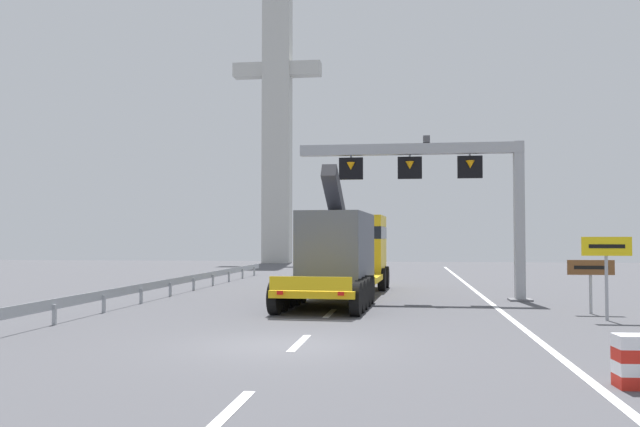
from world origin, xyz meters
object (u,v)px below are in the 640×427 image
Objects in this scene: overhead_lane_gantry at (442,175)px; exit_sign_yellow at (607,257)px; heavy_haul_truck_yellow at (346,251)px; bridge_pylon_distant at (277,103)px; tourist_info_sign_brown at (591,273)px.

exit_sign_yellow is (4.67, -6.31, -3.17)m from overhead_lane_gantry.
overhead_lane_gantry is 8.46m from exit_sign_yellow.
heavy_haul_truck_yellow is 0.45× the size of bridge_pylon_distant.
bridge_pylon_distant is (-14.55, 38.45, 11.14)m from overhead_lane_gantry.
heavy_haul_truck_yellow is 7.84× the size of tourist_info_sign_brown.
overhead_lane_gantry is 42.60m from bridge_pylon_distant.
bridge_pylon_distant reaches higher than overhead_lane_gantry.
bridge_pylon_distant is (-19.22, 44.76, 14.31)m from exit_sign_yellow.
exit_sign_yellow is at bearing -40.60° from heavy_haul_truck_yellow.
tourist_info_sign_brown is at bearing -32.95° from heavy_haul_truck_yellow.
overhead_lane_gantry is 7.48m from tourist_info_sign_brown.
overhead_lane_gantry is at bearing -16.35° from heavy_haul_truck_yellow.
heavy_haul_truck_yellow is 11.53m from exit_sign_yellow.
heavy_haul_truck_yellow is at bearing 147.05° from tourist_info_sign_brown.
bridge_pylon_distant is at bearing 114.12° from tourist_info_sign_brown.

